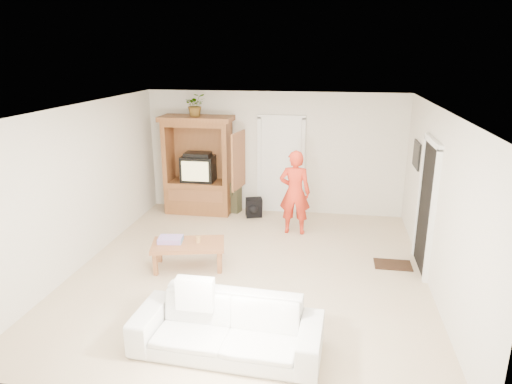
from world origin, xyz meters
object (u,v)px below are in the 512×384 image
at_px(sofa, 227,327).
at_px(coffee_table, 188,246).
at_px(armoire, 200,172).
at_px(man, 295,192).

xyz_separation_m(sofa, coffee_table, (-1.11, 2.02, 0.06)).
relative_size(armoire, coffee_table, 1.66).
bearing_deg(coffee_table, sofa, -74.61).
bearing_deg(man, armoire, -21.43).
bearing_deg(man, sofa, 84.64).
distance_m(man, coffee_table, 2.42).
bearing_deg(armoire, sofa, -70.31).
relative_size(man, coffee_table, 1.29).
distance_m(armoire, coffee_table, 2.80).
xyz_separation_m(armoire, sofa, (1.69, -4.72, -0.59)).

